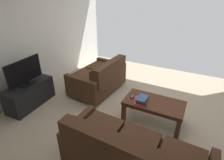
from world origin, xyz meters
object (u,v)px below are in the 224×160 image
object	(u,v)px
coffee_table	(154,105)
flat_tv	(24,72)
book_stack	(142,100)
sofa_main	(132,157)
tv_remote	(133,96)
tv_stand	(30,95)
loveseat_near	(100,78)

from	to	relation	value
coffee_table	flat_tv	bearing A→B (deg)	14.43
coffee_table	book_stack	xyz separation A→B (m)	(0.21, 0.09, 0.11)
sofa_main	tv_remote	distance (m)	1.28
coffee_table	flat_tv	size ratio (longest dim) A/B	1.30
tv_stand	loveseat_near	bearing A→B (deg)	-130.69
coffee_table	loveseat_near	bearing A→B (deg)	-20.40
tv_remote	loveseat_near	bearing A→B (deg)	-27.99
sofa_main	coffee_table	size ratio (longest dim) A/B	1.82
flat_tv	tv_stand	bearing A→B (deg)	-70.70
sofa_main	loveseat_near	size ratio (longest dim) A/B	1.39
tv_stand	book_stack	size ratio (longest dim) A/B	3.05
coffee_table	flat_tv	world-z (taller)	flat_tv
book_stack	tv_remote	bearing A→B (deg)	-19.74
flat_tv	tv_remote	distance (m)	2.18
loveseat_near	flat_tv	distance (m)	1.61
sofa_main	flat_tv	bearing A→B (deg)	-12.73
sofa_main	loveseat_near	distance (m)	2.31
coffee_table	tv_remote	bearing A→B (deg)	2.51
tv_stand	book_stack	bearing A→B (deg)	-166.46
sofa_main	flat_tv	distance (m)	2.62
loveseat_near	book_stack	world-z (taller)	loveseat_near
loveseat_near	book_stack	size ratio (longest dim) A/B	4.04
sofa_main	tv_stand	size ratio (longest dim) A/B	1.84
book_stack	tv_remote	world-z (taller)	book_stack
book_stack	tv_remote	distance (m)	0.21
coffee_table	sofa_main	bearing A→B (deg)	92.35
loveseat_near	flat_tv	xyz separation A→B (m)	(1.01, 1.18, 0.43)
book_stack	tv_remote	size ratio (longest dim) A/B	2.11
tv_stand	sofa_main	bearing A→B (deg)	167.23
sofa_main	tv_stand	bearing A→B (deg)	-12.77
tv_stand	tv_remote	world-z (taller)	tv_stand
coffee_table	book_stack	world-z (taller)	book_stack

